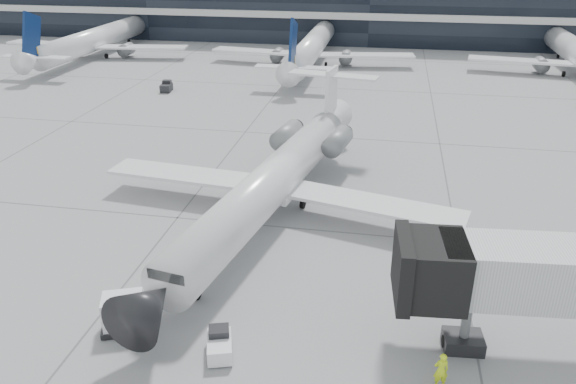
% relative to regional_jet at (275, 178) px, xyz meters
% --- Properties ---
extents(ground, '(220.00, 220.00, 0.00)m').
position_rel_regional_jet_xyz_m(ground, '(3.09, -2.31, -2.73)').
color(ground, gray).
rests_on(ground, ground).
extents(terminal, '(170.00, 22.00, 10.00)m').
position_rel_regional_jet_xyz_m(terminal, '(3.09, 79.69, 2.27)').
color(terminal, black).
rests_on(terminal, ground).
extents(bg_jet_left, '(32.00, 40.00, 9.60)m').
position_rel_regional_jet_xyz_m(bg_jet_left, '(-41.91, 52.69, -2.73)').
color(bg_jet_left, white).
rests_on(bg_jet_left, ground).
extents(bg_jet_center, '(32.00, 40.00, 9.60)m').
position_rel_regional_jet_xyz_m(bg_jet_center, '(-4.91, 52.69, -2.73)').
color(bg_jet_center, white).
rests_on(bg_jet_center, ground).
extents(regional_jet, '(27.65, 34.47, 7.99)m').
position_rel_regional_jet_xyz_m(regional_jet, '(0.00, 0.00, 0.00)').
color(regional_jet, white).
rests_on(regional_jet, ground).
extents(ramp_worker, '(0.77, 0.58, 1.89)m').
position_rel_regional_jet_xyz_m(ramp_worker, '(11.09, -16.20, -1.78)').
color(ramp_worker, '#DBFF1A').
rests_on(ramp_worker, ground).
extents(baggage_tug, '(1.74, 2.28, 1.28)m').
position_rel_regional_jet_xyz_m(baggage_tug, '(0.47, -15.93, -2.15)').
color(baggage_tug, white).
rests_on(baggage_tug, ground).
extents(cargo_uld, '(2.84, 2.49, 1.94)m').
position_rel_regional_jet_xyz_m(cargo_uld, '(-5.04, -14.91, -1.75)').
color(cargo_uld, black).
rests_on(cargo_uld, ground).
extents(traffic_cone, '(0.44, 0.44, 0.52)m').
position_rel_regional_jet_xyz_m(traffic_cone, '(0.77, 7.41, -2.48)').
color(traffic_cone, '#FF640D').
rests_on(traffic_cone, ground).
extents(far_tug, '(1.56, 2.32, 1.38)m').
position_rel_regional_jet_xyz_m(far_tug, '(-21.39, 32.14, -2.11)').
color(far_tug, black).
rests_on(far_tug, ground).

